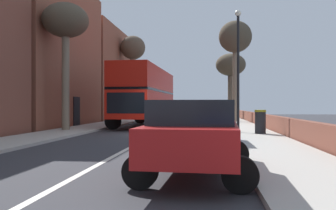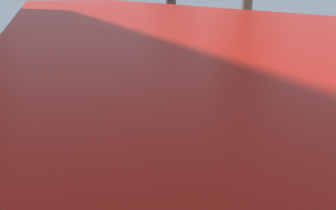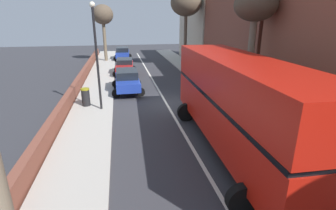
{
  "view_description": "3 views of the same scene",
  "coord_description": "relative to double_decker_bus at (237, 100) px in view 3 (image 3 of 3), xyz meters",
  "views": [
    {
      "loc": [
        2.77,
        -17.59,
        1.5
      ],
      "look_at": [
        0.23,
        4.27,
        1.52
      ],
      "focal_mm": 37.18,
      "sensor_mm": 36.0,
      "label": 1
    },
    {
      "loc": [
        -2.94,
        2.47,
        4.23
      ],
      "look_at": [
        -0.33,
        8.16,
        1.96
      ],
      "focal_mm": 32.68,
      "sensor_mm": 36.0,
      "label": 2
    },
    {
      "loc": [
        2.99,
        16.25,
        5.53
      ],
      "look_at": [
        0.6,
        3.75,
        1.17
      ],
      "focal_mm": 27.0,
      "sensor_mm": 36.0,
      "label": 3
    }
  ],
  "objects": [
    {
      "name": "ground_plane",
      "position": [
        1.7,
        -7.01,
        -2.35
      ],
      "size": [
        84.0,
        84.0,
        0.0
      ],
      "primitive_type": "plane",
      "color": "#333338"
    },
    {
      "name": "road_centre_line",
      "position": [
        1.7,
        -7.01,
        -2.35
      ],
      "size": [
        0.16,
        54.0,
        0.01
      ],
      "primitive_type": "cube",
      "color": "silver",
      "rests_on": "ground"
    },
    {
      "name": "sidewalk_left",
      "position": [
        -3.2,
        -7.01,
        -2.29
      ],
      "size": [
        2.6,
        60.0,
        0.12
      ],
      "primitive_type": "cube",
      "color": "#B2ADA3",
      "rests_on": "ground"
    },
    {
      "name": "sidewalk_right",
      "position": [
        6.6,
        -7.01,
        -2.29
      ],
      "size": [
        2.6,
        60.0,
        0.12
      ],
      "primitive_type": "cube",
      "color": "#B2ADA3",
      "rests_on": "ground"
    },
    {
      "name": "terraced_houses_left",
      "position": [
        -6.8,
        -6.35,
        2.31
      ],
      "size": [
        4.07,
        47.52,
        10.48
      ],
      "color": "beige",
      "rests_on": "ground"
    },
    {
      "name": "boundary_wall_right",
      "position": [
        8.15,
        -7.01,
        -1.89
      ],
      "size": [
        0.36,
        54.0,
        0.92
      ],
      "primitive_type": "cube",
      "color": "brown",
      "rests_on": "ground"
    },
    {
      "name": "double_decker_bus",
      "position": [
        0.0,
        0.0,
        0.0
      ],
      "size": [
        3.8,
        10.96,
        4.06
      ],
      "color": "#B9170D",
      "rests_on": "ground"
    },
    {
      "name": "parked_car_blue_right_0",
      "position": [
        4.2,
        -10.51,
        -1.39
      ],
      "size": [
        2.49,
        4.62,
        1.71
      ],
      "color": "#1E389E",
      "rests_on": "ground"
    },
    {
      "name": "parked_car_blue_right_1",
      "position": [
        4.2,
        -27.43,
        -1.39
      ],
      "size": [
        2.6,
        4.6,
        1.71
      ],
      "color": "#1E389E",
      "rests_on": "ground"
    },
    {
      "name": "parked_car_red_right_2",
      "position": [
        4.2,
        -17.26,
        -1.43
      ],
      "size": [
        2.53,
        4.35,
        1.6
      ],
      "color": "#AD1919",
      "rests_on": "ground"
    },
    {
      "name": "street_tree_right_1",
      "position": [
        6.47,
        -26.38,
        3.53
      ],
      "size": [
        2.68,
        2.68,
        7.16
      ],
      "color": "brown",
      "rests_on": "sidewalk_right"
    },
    {
      "name": "street_tree_left_2",
      "position": [
        -2.97,
        -20.08,
        4.77
      ],
      "size": [
        3.46,
        3.46,
        8.56
      ],
      "color": "brown",
      "rests_on": "sidewalk_left"
    },
    {
      "name": "street_tree_left_4",
      "position": [
        -3.56,
        -5.77,
        3.72
      ],
      "size": [
        2.6,
        2.6,
        7.17
      ],
      "color": "#7A6B56",
      "rests_on": "sidewalk_left"
    },
    {
      "name": "lamppost_right",
      "position": [
        6.0,
        -6.34,
        1.45
      ],
      "size": [
        0.32,
        0.32,
        6.31
      ],
      "color": "black",
      "rests_on": "sidewalk_right"
    },
    {
      "name": "litter_bin_right",
      "position": [
        7.0,
        -7.18,
        -1.65
      ],
      "size": [
        0.55,
        0.55,
        1.16
      ],
      "color": "black",
      "rests_on": "sidewalk_right"
    }
  ]
}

